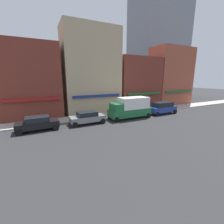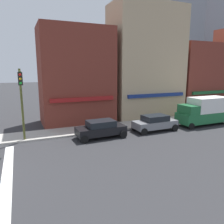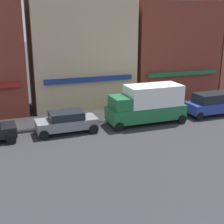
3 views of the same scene
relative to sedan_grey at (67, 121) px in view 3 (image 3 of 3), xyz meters
The scene contains 5 objects.
storefront_row 11.63m from the sedan_grey, 40.45° to the left, with size 35.89×5.30×13.80m.
sedan_grey is the anchor object (origin of this frame).
box_truck_green 6.52m from the sedan_grey, ahead, with size 6.21×2.42×3.04m.
suv_blue 12.80m from the sedan_grey, ahead, with size 4.74×2.12×1.94m.
pedestrian_white_shirt 6.88m from the sedan_grey, 17.67° to the left, with size 0.32×0.32×1.77m.
Camera 3 is at (11.73, -16.65, 8.03)m, focal length 50.00 mm.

